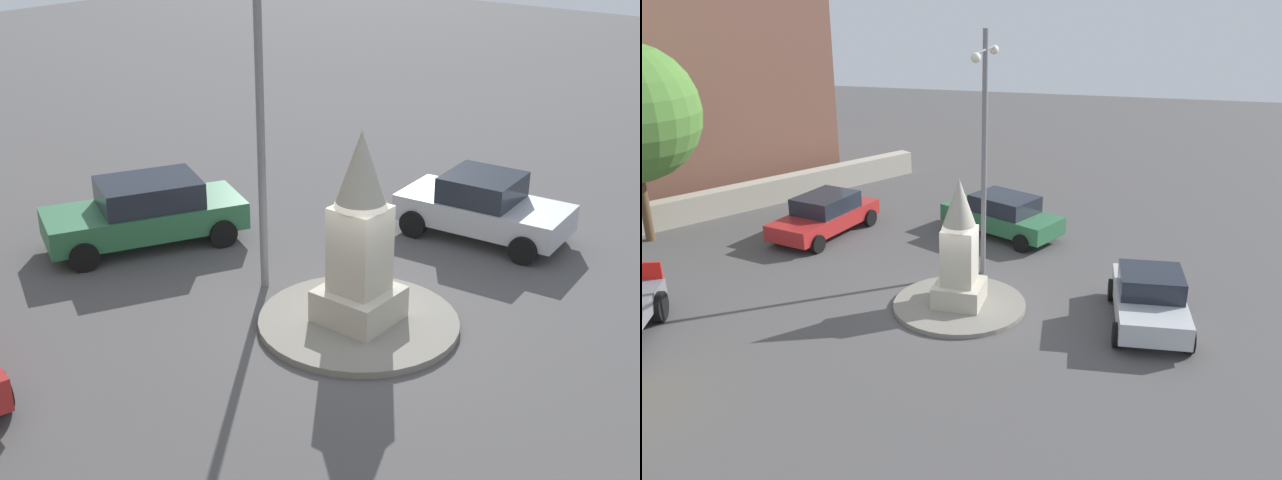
# 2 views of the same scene
# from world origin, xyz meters

# --- Properties ---
(ground_plane) EXTENTS (80.00, 80.00, 0.00)m
(ground_plane) POSITION_xyz_m (0.00, 0.00, 0.00)
(ground_plane) COLOR #4F4C4C
(traffic_island) EXTENTS (3.79, 3.79, 0.14)m
(traffic_island) POSITION_xyz_m (0.00, 0.00, 0.07)
(traffic_island) COLOR gray
(traffic_island) RESTS_ON ground
(monument) EXTENTS (1.34, 1.34, 3.66)m
(monument) POSITION_xyz_m (0.00, 0.00, 1.79)
(monument) COLOR #B2AA99
(monument) RESTS_ON traffic_island
(streetlamp) EXTENTS (2.70, 0.28, 7.49)m
(streetlamp) POSITION_xyz_m (-2.49, 0.13, 4.48)
(streetlamp) COLOR slate
(streetlamp) RESTS_ON ground
(car_green_parked_left) EXTENTS (3.55, 4.75, 1.53)m
(car_green_parked_left) POSITION_xyz_m (-6.03, 0.06, 0.79)
(car_green_parked_left) COLOR #2D6B42
(car_green_parked_left) RESTS_ON ground
(car_silver_waiting) EXTENTS (3.99, 2.27, 1.51)m
(car_silver_waiting) POSITION_xyz_m (-0.28, 5.20, 0.76)
(car_silver_waiting) COLOR #B7BABF
(car_silver_waiting) RESTS_ON ground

